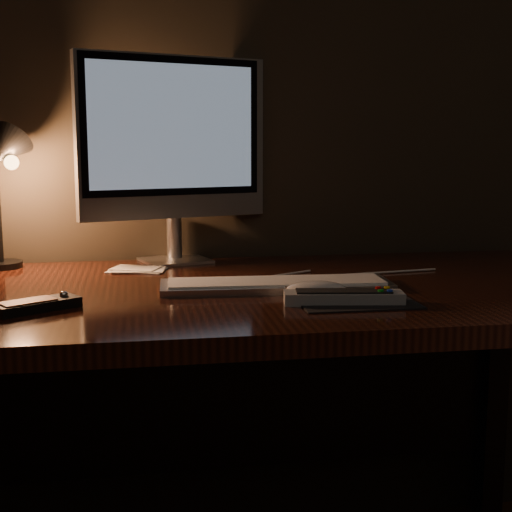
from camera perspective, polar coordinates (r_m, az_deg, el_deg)
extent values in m
cube|color=black|center=(1.84, -3.46, 18.73)|extent=(4.00, 0.02, 2.70)
cube|color=black|center=(1.45, -1.48, -3.25)|extent=(1.60, 0.75, 0.04)
cube|color=black|center=(2.09, 18.41, -10.59)|extent=(0.06, 0.06, 0.71)
cube|color=black|center=(1.85, -2.99, -9.36)|extent=(1.48, 0.02, 0.51)
cube|color=silver|center=(1.76, -6.47, -0.34)|extent=(0.19, 0.18, 0.01)
cylinder|color=silver|center=(1.78, -6.55, 1.53)|extent=(0.05, 0.05, 0.10)
cube|color=silver|center=(1.73, -6.64, 9.39)|extent=(0.46, 0.17, 0.38)
cube|color=black|center=(1.72, -6.62, 10.25)|extent=(0.42, 0.14, 0.32)
cube|color=#7E92AC|center=(1.72, -6.62, 10.25)|extent=(0.39, 0.13, 0.29)
cube|color=silver|center=(1.43, 1.63, -2.27)|extent=(0.47, 0.15, 0.02)
cube|color=black|center=(1.33, 7.87, -3.54)|extent=(0.22, 0.17, 0.00)
ellipsoid|color=white|center=(1.35, 4.86, -2.87)|extent=(0.12, 0.08, 0.02)
cube|color=black|center=(1.30, -17.09, -3.79)|extent=(0.15, 0.12, 0.02)
cube|color=maroon|center=(1.30, -17.11, -3.39)|extent=(0.10, 0.09, 0.00)
sphere|color=silver|center=(1.29, -17.11, -3.33)|extent=(0.02, 0.02, 0.02)
cube|color=#9A9DA0|center=(1.30, 7.02, -3.33)|extent=(0.22, 0.09, 0.02)
cube|color=black|center=(1.30, 7.03, -2.82)|extent=(0.18, 0.07, 0.00)
cylinder|color=red|center=(1.30, 7.04, -2.68)|extent=(0.01, 0.01, 0.00)
cylinder|color=#0C8C19|center=(1.30, 7.04, -2.68)|extent=(0.01, 0.01, 0.00)
cylinder|color=gold|center=(1.30, 7.04, -2.68)|extent=(0.01, 0.01, 0.00)
cylinder|color=#1433BF|center=(1.30, 7.04, -2.68)|extent=(0.01, 0.01, 0.00)
cube|color=white|center=(1.65, -9.52, -1.07)|extent=(0.14, 0.12, 0.01)
cylinder|color=black|center=(1.77, -19.76, -0.67)|extent=(0.11, 0.11, 0.01)
cone|color=black|center=(1.70, -19.53, 7.99)|extent=(0.16, 0.16, 0.13)
sphere|color=#FFB266|center=(1.68, -18.98, 7.08)|extent=(0.03, 0.03, 0.03)
cylinder|color=white|center=(1.55, 5.53, -1.62)|extent=(0.52, 0.16, 0.00)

